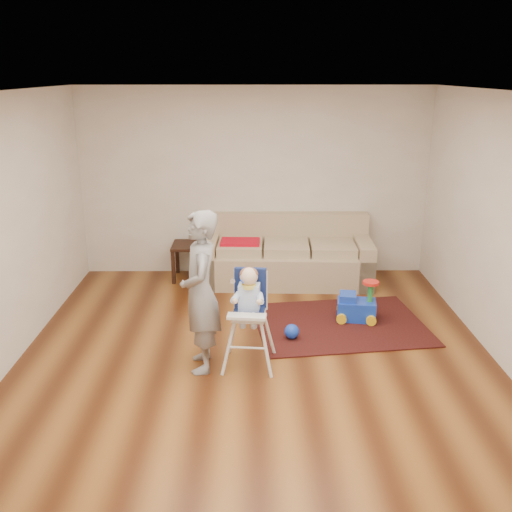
{
  "coord_description": "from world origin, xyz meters",
  "views": [
    {
      "loc": [
        -0.05,
        -5.38,
        2.88
      ],
      "look_at": [
        0.0,
        0.4,
        1.0
      ],
      "focal_mm": 40.0,
      "sensor_mm": 36.0,
      "label": 1
    }
  ],
  "objects_px": {
    "high_chair": "(249,319)",
    "adult": "(200,292)",
    "side_table": "(191,261)",
    "toy_ball": "(292,331)",
    "ride_on_toy": "(357,300)",
    "sofa": "(286,251)"
  },
  "relations": [
    {
      "from": "adult",
      "to": "ride_on_toy",
      "type": "bearing_deg",
      "value": 115.75
    },
    {
      "from": "high_chair",
      "to": "adult",
      "type": "distance_m",
      "value": 0.57
    },
    {
      "from": "side_table",
      "to": "high_chair",
      "type": "distance_m",
      "value": 2.73
    },
    {
      "from": "ride_on_toy",
      "to": "toy_ball",
      "type": "relative_size",
      "value": 2.99
    },
    {
      "from": "adult",
      "to": "toy_ball",
      "type": "bearing_deg",
      "value": 115.81
    },
    {
      "from": "ride_on_toy",
      "to": "adult",
      "type": "height_order",
      "value": "adult"
    },
    {
      "from": "high_chair",
      "to": "ride_on_toy",
      "type": "bearing_deg",
      "value": 45.84
    },
    {
      "from": "adult",
      "to": "sofa",
      "type": "bearing_deg",
      "value": 151.42
    },
    {
      "from": "sofa",
      "to": "adult",
      "type": "distance_m",
      "value": 2.7
    },
    {
      "from": "side_table",
      "to": "adult",
      "type": "distance_m",
      "value": 2.71
    },
    {
      "from": "high_chair",
      "to": "adult",
      "type": "height_order",
      "value": "adult"
    },
    {
      "from": "toy_ball",
      "to": "adult",
      "type": "height_order",
      "value": "adult"
    },
    {
      "from": "side_table",
      "to": "ride_on_toy",
      "type": "relative_size",
      "value": 1.03
    },
    {
      "from": "ride_on_toy",
      "to": "adult",
      "type": "bearing_deg",
      "value": -138.85
    },
    {
      "from": "sofa",
      "to": "ride_on_toy",
      "type": "relative_size",
      "value": 4.84
    },
    {
      "from": "high_chair",
      "to": "sofa",
      "type": "bearing_deg",
      "value": 83.97
    },
    {
      "from": "ride_on_toy",
      "to": "high_chair",
      "type": "relative_size",
      "value": 0.47
    },
    {
      "from": "side_table",
      "to": "toy_ball",
      "type": "relative_size",
      "value": 3.08
    },
    {
      "from": "sofa",
      "to": "adult",
      "type": "bearing_deg",
      "value": -109.56
    },
    {
      "from": "ride_on_toy",
      "to": "sofa",
      "type": "bearing_deg",
      "value": 128.32
    },
    {
      "from": "sofa",
      "to": "toy_ball",
      "type": "relative_size",
      "value": 14.46
    },
    {
      "from": "side_table",
      "to": "high_chair",
      "type": "bearing_deg",
      "value": -71.82
    }
  ]
}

